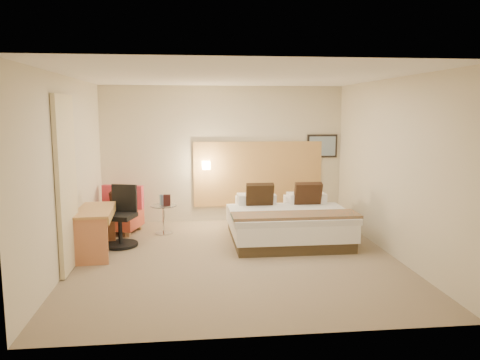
{
  "coord_description": "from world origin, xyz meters",
  "views": [
    {
      "loc": [
        -0.68,
        -6.8,
        2.21
      ],
      "look_at": [
        0.13,
        0.62,
        1.1
      ],
      "focal_mm": 35.0,
      "sensor_mm": 36.0,
      "label": 1
    }
  ],
  "objects": [
    {
      "name": "lamp_shade",
      "position": [
        -0.35,
        2.36,
        1.15
      ],
      "size": [
        0.15,
        0.15,
        0.15
      ],
      "primitive_type": "cube",
      "color": "#FFEDC6",
      "rests_on": "wall_back"
    },
    {
      "name": "menu_folder",
      "position": [
        -1.09,
        1.51,
        0.63
      ],
      "size": [
        0.13,
        0.06,
        0.21
      ],
      "primitive_type": "cube",
      "rotation": [
        0.0,
        0.0,
        -0.13
      ],
      "color": "#321414",
      "rests_on": "side_table"
    },
    {
      "name": "bottle_a",
      "position": [
        -1.2,
        1.62,
        0.62
      ],
      "size": [
        0.06,
        0.06,
        0.19
      ],
      "primitive_type": "cylinder",
      "rotation": [
        0.0,
        0.0,
        -0.13
      ],
      "color": "#8DC5DB",
      "rests_on": "side_table"
    },
    {
      "name": "desk",
      "position": [
        -2.11,
        0.43,
        0.57
      ],
      "size": [
        0.6,
        1.18,
        0.72
      ],
      "color": "#B98348",
      "rests_on": "floor"
    },
    {
      "name": "ceiling",
      "position": [
        0.0,
        0.0,
        2.71
      ],
      "size": [
        4.8,
        5.0,
        0.02
      ],
      "primitive_type": "cube",
      "color": "white",
      "rests_on": "floor"
    },
    {
      "name": "bed",
      "position": [
        0.97,
        0.92,
        0.31
      ],
      "size": [
        2.02,
        1.93,
        0.97
      ],
      "color": "#3C301E",
      "rests_on": "floor"
    },
    {
      "name": "lamp_arm",
      "position": [
        -0.35,
        2.42,
        1.15
      ],
      "size": [
        0.02,
        0.12,
        0.02
      ],
      "primitive_type": "cylinder",
      "rotation": [
        1.57,
        0.0,
        0.0
      ],
      "color": "white",
      "rests_on": "wall_back"
    },
    {
      "name": "art_canvas",
      "position": [
        2.02,
        2.46,
        1.5
      ],
      "size": [
        0.54,
        0.01,
        0.39
      ],
      "primitive_type": "cube",
      "color": "#7890A5",
      "rests_on": "wall_back"
    },
    {
      "name": "lounge_chair",
      "position": [
        -1.99,
        1.8,
        0.33
      ],
      "size": [
        0.94,
        0.87,
        0.83
      ],
      "color": "#976C47",
      "rests_on": "floor"
    },
    {
      "name": "wall_left",
      "position": [
        -2.41,
        0.0,
        1.35
      ],
      "size": [
        0.02,
        5.0,
        2.7
      ],
      "primitive_type": "cube",
      "color": "beige",
      "rests_on": "floor"
    },
    {
      "name": "floor",
      "position": [
        0.0,
        0.0,
        -0.01
      ],
      "size": [
        4.8,
        5.0,
        0.02
      ],
      "primitive_type": "cube",
      "color": "#816E56",
      "rests_on": "ground"
    },
    {
      "name": "wall_right",
      "position": [
        2.41,
        0.0,
        1.35
      ],
      "size": [
        0.02,
        5.0,
        2.7
      ],
      "primitive_type": "cube",
      "color": "beige",
      "rests_on": "floor"
    },
    {
      "name": "curtain",
      "position": [
        -2.36,
        -0.25,
        1.22
      ],
      "size": [
        0.06,
        0.9,
        2.42
      ],
      "primitive_type": "cube",
      "color": "beige",
      "rests_on": "wall_left"
    },
    {
      "name": "wall_back",
      "position": [
        0.0,
        2.51,
        1.35
      ],
      "size": [
        4.8,
        0.02,
        2.7
      ],
      "primitive_type": "cube",
      "color": "beige",
      "rests_on": "floor"
    },
    {
      "name": "wall_front",
      "position": [
        0.0,
        -2.51,
        1.35
      ],
      "size": [
        4.8,
        0.02,
        2.7
      ],
      "primitive_type": "cube",
      "color": "beige",
      "rests_on": "floor"
    },
    {
      "name": "side_table",
      "position": [
        -1.16,
        1.57,
        0.29
      ],
      "size": [
        0.53,
        0.53,
        0.52
      ],
      "color": "silver",
      "rests_on": "floor"
    },
    {
      "name": "desk_chair",
      "position": [
        -1.81,
        0.88,
        0.41
      ],
      "size": [
        0.7,
        0.7,
        0.99
      ],
      "color": "black",
      "rests_on": "floor"
    },
    {
      "name": "bottle_b",
      "position": [
        -1.17,
        1.6,
        0.62
      ],
      "size": [
        0.06,
        0.06,
        0.19
      ],
      "primitive_type": "cylinder",
      "rotation": [
        0.0,
        0.0,
        -0.13
      ],
      "color": "#7890B9",
      "rests_on": "side_table"
    },
    {
      "name": "headboard_panel",
      "position": [
        0.7,
        2.47,
        0.95
      ],
      "size": [
        2.6,
        0.04,
        1.3
      ],
      "primitive_type": "cube",
      "color": "tan",
      "rests_on": "wall_back"
    },
    {
      "name": "art_frame",
      "position": [
        2.02,
        2.48,
        1.5
      ],
      "size": [
        0.62,
        0.03,
        0.47
      ],
      "primitive_type": "cube",
      "color": "black",
      "rests_on": "wall_back"
    }
  ]
}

